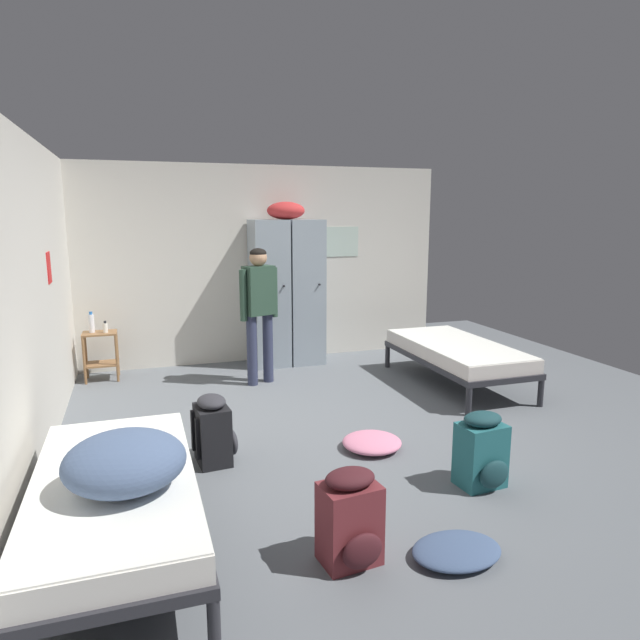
{
  "coord_description": "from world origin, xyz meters",
  "views": [
    {
      "loc": [
        -1.62,
        -4.63,
        1.93
      ],
      "look_at": [
        0.0,
        0.26,
        0.95
      ],
      "focal_mm": 31.57,
      "sensor_mm": 36.0,
      "label": 1
    }
  ],
  "objects_px": {
    "bed_left_front": "(115,493)",
    "lotion_bottle": "(105,328)",
    "locker_bank": "(287,289)",
    "backpack_teal": "(482,452)",
    "clothes_pile_denim": "(457,551)",
    "water_bottle": "(91,323)",
    "backpack_black": "(214,431)",
    "bed_right": "(456,352)",
    "clothes_pile_pink": "(372,442)",
    "backpack_maroon": "(350,519)",
    "bedding_heap": "(125,462)",
    "shelf_unit": "(101,351)",
    "person_traveler": "(259,303)"
  },
  "relations": [
    {
      "from": "bed_left_front",
      "to": "lotion_bottle",
      "type": "distance_m",
      "value": 3.69
    },
    {
      "from": "locker_bank",
      "to": "backpack_teal",
      "type": "height_order",
      "value": "locker_bank"
    },
    {
      "from": "clothes_pile_denim",
      "to": "water_bottle",
      "type": "bearing_deg",
      "value": 116.2
    },
    {
      "from": "water_bottle",
      "to": "backpack_black",
      "type": "height_order",
      "value": "water_bottle"
    },
    {
      "from": "locker_bank",
      "to": "clothes_pile_denim",
      "type": "distance_m",
      "value": 4.52
    },
    {
      "from": "bed_left_front",
      "to": "water_bottle",
      "type": "height_order",
      "value": "water_bottle"
    },
    {
      "from": "lotion_bottle",
      "to": "backpack_teal",
      "type": "relative_size",
      "value": 0.25
    },
    {
      "from": "bed_right",
      "to": "clothes_pile_pink",
      "type": "height_order",
      "value": "bed_right"
    },
    {
      "from": "bed_right",
      "to": "backpack_maroon",
      "type": "distance_m",
      "value": 3.61
    },
    {
      "from": "bed_right",
      "to": "backpack_black",
      "type": "xyz_separation_m",
      "value": [
        -2.9,
        -1.19,
        -0.12
      ]
    },
    {
      "from": "lotion_bottle",
      "to": "backpack_black",
      "type": "bearing_deg",
      "value": -71.59
    },
    {
      "from": "locker_bank",
      "to": "bed_left_front",
      "type": "distance_m",
      "value": 4.33
    },
    {
      "from": "water_bottle",
      "to": "backpack_black",
      "type": "xyz_separation_m",
      "value": [
        1.02,
        -2.68,
        -0.42
      ]
    },
    {
      "from": "bedding_heap",
      "to": "clothes_pile_pink",
      "type": "xyz_separation_m",
      "value": [
        1.9,
        1.09,
        -0.58
      ]
    },
    {
      "from": "shelf_unit",
      "to": "person_traveler",
      "type": "relative_size",
      "value": 0.37
    },
    {
      "from": "backpack_teal",
      "to": "backpack_maroon",
      "type": "bearing_deg",
      "value": -155.83
    },
    {
      "from": "person_traveler",
      "to": "clothes_pile_pink",
      "type": "xyz_separation_m",
      "value": [
        0.48,
        -2.1,
        -0.88
      ]
    },
    {
      "from": "person_traveler",
      "to": "backpack_black",
      "type": "xyz_separation_m",
      "value": [
        -0.8,
        -1.95,
        -0.68
      ]
    },
    {
      "from": "person_traveler",
      "to": "lotion_bottle",
      "type": "relative_size",
      "value": 11.23
    },
    {
      "from": "backpack_maroon",
      "to": "clothes_pile_pink",
      "type": "relative_size",
      "value": 1.12
    },
    {
      "from": "bedding_heap",
      "to": "water_bottle",
      "type": "distance_m",
      "value": 3.95
    },
    {
      "from": "locker_bank",
      "to": "shelf_unit",
      "type": "bearing_deg",
      "value": -178.44
    },
    {
      "from": "bed_left_front",
      "to": "clothes_pile_denim",
      "type": "xyz_separation_m",
      "value": [
        1.82,
        -0.64,
        -0.34
      ]
    },
    {
      "from": "person_traveler",
      "to": "backpack_black",
      "type": "relative_size",
      "value": 2.82
    },
    {
      "from": "backpack_black",
      "to": "bedding_heap",
      "type": "bearing_deg",
      "value": -116.59
    },
    {
      "from": "shelf_unit",
      "to": "backpack_maroon",
      "type": "relative_size",
      "value": 1.04
    },
    {
      "from": "bedding_heap",
      "to": "lotion_bottle",
      "type": "relative_size",
      "value": 4.61
    },
    {
      "from": "bed_left_front",
      "to": "clothes_pile_pink",
      "type": "height_order",
      "value": "bed_left_front"
    },
    {
      "from": "water_bottle",
      "to": "backpack_teal",
      "type": "bearing_deg",
      "value": -52.85
    },
    {
      "from": "lotion_bottle",
      "to": "clothes_pile_pink",
      "type": "xyz_separation_m",
      "value": [
        2.15,
        -2.78,
        -0.57
      ]
    },
    {
      "from": "locker_bank",
      "to": "bed_left_front",
      "type": "height_order",
      "value": "locker_bank"
    },
    {
      "from": "locker_bank",
      "to": "backpack_maroon",
      "type": "relative_size",
      "value": 3.76
    },
    {
      "from": "bed_right",
      "to": "backpack_teal",
      "type": "xyz_separation_m",
      "value": [
        -1.14,
        -2.18,
        -0.12
      ]
    },
    {
      "from": "backpack_teal",
      "to": "backpack_maroon",
      "type": "xyz_separation_m",
      "value": [
        -1.22,
        -0.55,
        0.0
      ]
    },
    {
      "from": "backpack_teal",
      "to": "clothes_pile_denim",
      "type": "distance_m",
      "value": 0.97
    },
    {
      "from": "backpack_maroon",
      "to": "bed_left_front",
      "type": "bearing_deg",
      "value": 158.81
    },
    {
      "from": "bed_left_front",
      "to": "backpack_maroon",
      "type": "xyz_separation_m",
      "value": [
        1.24,
        -0.48,
        -0.12
      ]
    },
    {
      "from": "locker_bank",
      "to": "bedding_heap",
      "type": "bearing_deg",
      "value": -116.15
    },
    {
      "from": "lotion_bottle",
      "to": "water_bottle",
      "type": "bearing_deg",
      "value": 158.2
    },
    {
      "from": "backpack_maroon",
      "to": "clothes_pile_pink",
      "type": "bearing_deg",
      "value": 62.01
    },
    {
      "from": "bed_left_front",
      "to": "locker_bank",
      "type": "bearing_deg",
      "value": 61.91
    },
    {
      "from": "bed_right",
      "to": "clothes_pile_pink",
      "type": "xyz_separation_m",
      "value": [
        -1.62,
        -1.35,
        -0.32
      ]
    },
    {
      "from": "backpack_black",
      "to": "backpack_teal",
      "type": "xyz_separation_m",
      "value": [
        1.76,
        -0.99,
        0.0
      ]
    },
    {
      "from": "clothes_pile_denim",
      "to": "clothes_pile_pink",
      "type": "xyz_separation_m",
      "value": [
        0.15,
        1.54,
        0.01
      ]
    },
    {
      "from": "bed_right",
      "to": "backpack_maroon",
      "type": "bearing_deg",
      "value": -130.76
    },
    {
      "from": "bed_left_front",
      "to": "backpack_black",
      "type": "height_order",
      "value": "backpack_black"
    },
    {
      "from": "backpack_teal",
      "to": "person_traveler",
      "type": "bearing_deg",
      "value": 108.16
    },
    {
      "from": "bedding_heap",
      "to": "clothes_pile_denim",
      "type": "height_order",
      "value": "bedding_heap"
    },
    {
      "from": "shelf_unit",
      "to": "clothes_pile_denim",
      "type": "bearing_deg",
      "value": -64.55
    },
    {
      "from": "shelf_unit",
      "to": "backpack_maroon",
      "type": "bearing_deg",
      "value": -70.52
    }
  ]
}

